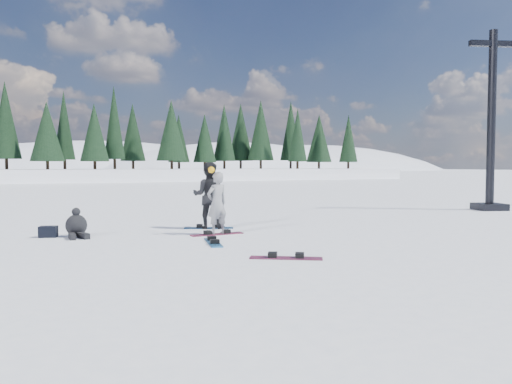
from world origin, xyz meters
TOP-DOWN VIEW (x-y plane):
  - ground at (0.00, 0.00)m, footprint 420.00×420.00m
  - alpine_backdrop at (-11.72, 189.16)m, footprint 412.50×227.00m
  - lift_tower at (12.57, 4.07)m, footprint 2.09×1.47m
  - snowboarder_woman at (-0.90, 1.57)m, footprint 0.73×0.58m
  - snowboarder_man at (-0.64, 3.01)m, footprint 1.22×1.12m
  - seated_rider at (-4.50, 2.73)m, footprint 0.64×0.98m
  - gear_bag at (-5.20, 2.98)m, footprint 0.52×0.42m
  - snowboard_woman at (-0.89, 1.57)m, footprint 1.51×0.33m
  - snowboard_man at (-0.64, 3.01)m, footprint 1.50×0.82m
  - snowboard_loose_a at (-1.49, 0.20)m, footprint 0.58×1.53m
  - snowboard_loose_b at (-0.82, -2.41)m, footprint 1.43×1.01m

SIDE VIEW (x-z plane):
  - alpine_backdrop at x=-11.72m, z-range -40.57..12.63m
  - ground at x=0.00m, z-range 0.00..0.00m
  - snowboard_woman at x=-0.89m, z-range 0.00..0.03m
  - snowboard_man at x=-0.64m, z-range 0.00..0.03m
  - snowboard_loose_a at x=-1.49m, z-range 0.00..0.03m
  - snowboard_loose_b at x=-0.82m, z-range 0.00..0.03m
  - gear_bag at x=-5.20m, z-range 0.00..0.30m
  - seated_rider at x=-4.50m, z-range -0.09..0.70m
  - snowboarder_woman at x=-0.90m, z-range -0.06..1.84m
  - snowboarder_man at x=-0.64m, z-range 0.00..2.03m
  - lift_tower at x=12.57m, z-range -0.72..7.01m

